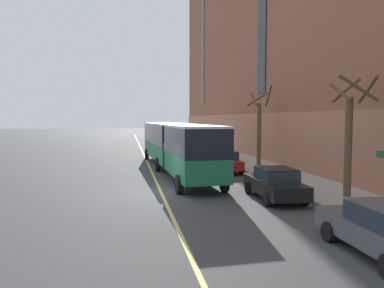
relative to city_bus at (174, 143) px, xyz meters
The scene contains 11 objects.
ground_plane 8.41m from the city_bus, 101.30° to the right, with size 260.00×260.00×0.00m, color #424244.
sidewalk 8.79m from the city_bus, 35.70° to the right, with size 4.04×160.00×0.15m, color #ADA89E.
city_bus is the anchor object (origin of this frame).
parked_car_champagne_0 16.63m from the city_bus, 77.30° to the left, with size 1.96×4.33×1.56m.
parked_car_black_2 11.32m from the city_bus, 71.34° to the right, with size 2.07×4.73×1.56m.
parked_car_black_3 10.64m from the city_bus, 68.60° to the left, with size 1.95×4.36×1.56m.
parked_car_red_4 3.96m from the city_bus, 17.14° to the right, with size 2.04×4.59×1.56m.
street_tree_mid_block 13.39m from the city_bus, 57.89° to the right, with size 2.17×2.00×5.79m.
street_tree_far_uptown 7.29m from the city_bus, ahead, with size 1.80×1.94×6.40m.
fire_hydrant 18.03m from the city_bus, 72.40° to the left, with size 0.42×0.24×0.72m.
lane_centerline 5.66m from the city_bus, 108.77° to the right, with size 0.16×140.00×0.01m, color #E0D66B.
Camera 1 is at (-1.83, -19.67, 3.93)m, focal length 35.00 mm.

